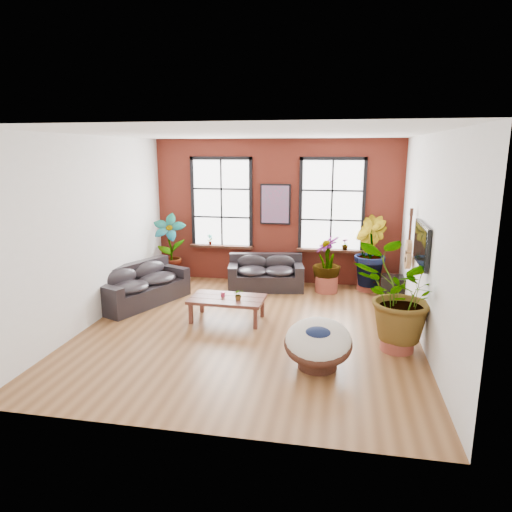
{
  "coord_description": "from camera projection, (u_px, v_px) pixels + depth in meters",
  "views": [
    {
      "loc": [
        1.54,
        -7.76,
        3.22
      ],
      "look_at": [
        0.0,
        0.6,
        1.25
      ],
      "focal_mm": 32.0,
      "sensor_mm": 36.0,
      "label": 1
    }
  ],
  "objects": [
    {
      "name": "sofa_left",
      "position": [
        140.0,
        286.0,
        9.81
      ],
      "size": [
        1.63,
        2.27,
        0.83
      ],
      "rotation": [
        0.0,
        0.0,
        1.17
      ],
      "color": "black",
      "rests_on": "ground"
    },
    {
      "name": "pot_mid",
      "position": [
        326.0,
        284.0,
        10.62
      ],
      "size": [
        0.66,
        0.66,
        0.38
      ],
      "rotation": [
        0.0,
        0.0,
        -0.33
      ],
      "color": "brown",
      "rests_on": "ground"
    },
    {
      "name": "sill_plant_right",
      "position": [
        345.0,
        244.0,
        10.9
      ],
      "size": [
        0.19,
        0.19,
        0.27
      ],
      "primitive_type": "imported",
      "rotation": [
        0.0,
        0.0,
        3.49
      ],
      "color": "#2C5F19",
      "rests_on": "room"
    },
    {
      "name": "poster",
      "position": [
        275.0,
        204.0,
        11.04
      ],
      "size": [
        0.74,
        0.06,
        0.98
      ],
      "color": "black",
      "rests_on": "room"
    },
    {
      "name": "coffee_table",
      "position": [
        227.0,
        300.0,
        8.79
      ],
      "size": [
        1.44,
        0.85,
        0.55
      ],
      "rotation": [
        0.0,
        0.0,
        -0.03
      ],
      "color": "#4D241C",
      "rests_on": "ground"
    },
    {
      "name": "tv_wall_unit",
      "position": [
        417.0,
        247.0,
        8.14
      ],
      "size": [
        0.13,
        1.86,
        1.2
      ],
      "color": "black",
      "rests_on": "room"
    },
    {
      "name": "floor_plant_back_left",
      "position": [
        170.0,
        246.0,
        11.27
      ],
      "size": [
        0.87,
        0.64,
        1.56
      ],
      "primitive_type": "imported",
      "rotation": [
        0.0,
        0.0,
        0.1
      ],
      "color": "#2C5F19",
      "rests_on": "ground"
    },
    {
      "name": "sill_plant_left",
      "position": [
        210.0,
        239.0,
        11.49
      ],
      "size": [
        0.17,
        0.17,
        0.27
      ],
      "primitive_type": "imported",
      "rotation": [
        0.0,
        0.0,
        0.79
      ],
      "color": "#2C5F19",
      "rests_on": "room"
    },
    {
      "name": "floor_plant_right_wall",
      "position": [
        398.0,
        295.0,
        7.35
      ],
      "size": [
        1.56,
        1.4,
        1.56
      ],
      "primitive_type": "imported",
      "rotation": [
        0.0,
        0.0,
        3.28
      ],
      "color": "#2C5F19",
      "rests_on": "ground"
    },
    {
      "name": "media_box",
      "position": [
        395.0,
        288.0,
        10.09
      ],
      "size": [
        0.67,
        0.59,
        0.51
      ],
      "rotation": [
        0.0,
        0.0,
        -0.13
      ],
      "color": "black",
      "rests_on": "ground"
    },
    {
      "name": "pot_back_right",
      "position": [
        368.0,
        282.0,
        10.74
      ],
      "size": [
        0.6,
        0.6,
        0.38
      ],
      "rotation": [
        0.0,
        0.0,
        -0.18
      ],
      "color": "brown",
      "rests_on": "ground"
    },
    {
      "name": "floor_plant_mid",
      "position": [
        327.0,
        261.0,
        10.53
      ],
      "size": [
        0.82,
        0.82,
        1.17
      ],
      "primitive_type": "imported",
      "rotation": [
        0.0,
        0.0,
        5.02
      ],
      "color": "#2C5F19",
      "rests_on": "ground"
    },
    {
      "name": "sofa_back",
      "position": [
        266.0,
        274.0,
        10.85
      ],
      "size": [
        1.87,
        1.14,
        0.8
      ],
      "rotation": [
        0.0,
        0.0,
        0.17
      ],
      "color": "black",
      "rests_on": "ground"
    },
    {
      "name": "table_plant",
      "position": [
        238.0,
        294.0,
        8.62
      ],
      "size": [
        0.24,
        0.22,
        0.22
      ],
      "primitive_type": "imported",
      "rotation": [
        0.0,
        0.0,
        0.31
      ],
      "color": "#2C5F19",
      "rests_on": "coffee_table"
    },
    {
      "name": "room",
      "position": [
        251.0,
        235.0,
        8.18
      ],
      "size": [
        6.04,
        6.54,
        3.54
      ],
      "color": "brown",
      "rests_on": "ground"
    },
    {
      "name": "pot_right_wall",
      "position": [
        397.0,
        339.0,
        7.5
      ],
      "size": [
        0.68,
        0.68,
        0.39
      ],
      "rotation": [
        0.0,
        0.0,
        -0.33
      ],
      "color": "brown",
      "rests_on": "ground"
    },
    {
      "name": "pot_back_left",
      "position": [
        173.0,
        275.0,
        11.45
      ],
      "size": [
        0.55,
        0.55,
        0.35
      ],
      "rotation": [
        0.0,
        0.0,
        -0.16
      ],
      "color": "brown",
      "rests_on": "ground"
    },
    {
      "name": "papasan_chair",
      "position": [
        318.0,
        343.0,
        6.85
      ],
      "size": [
        1.06,
        1.07,
        0.77
      ],
      "rotation": [
        0.0,
        0.0,
        -0.03
      ],
      "color": "#422217",
      "rests_on": "ground"
    },
    {
      "name": "floor_plant_back_right",
      "position": [
        369.0,
        251.0,
        10.54
      ],
      "size": [
        0.99,
        1.08,
        1.61
      ],
      "primitive_type": "imported",
      "rotation": [
        0.0,
        0.0,
        1.94
      ],
      "color": "#2C5F19",
      "rests_on": "ground"
    }
  ]
}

